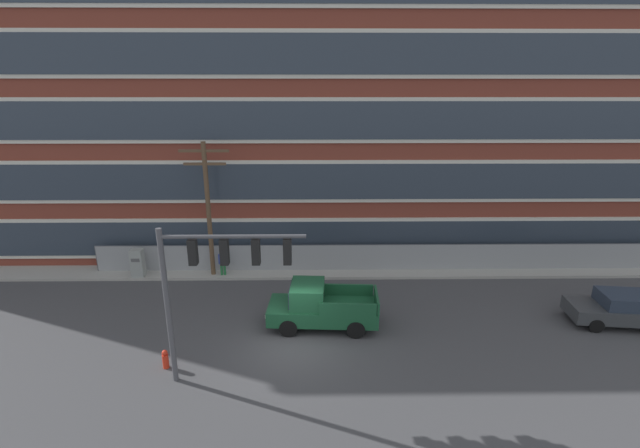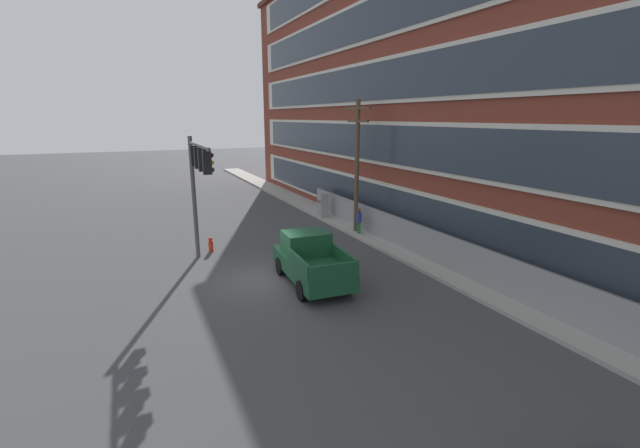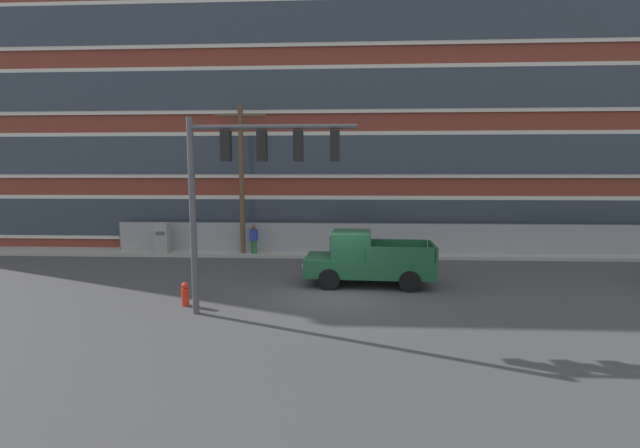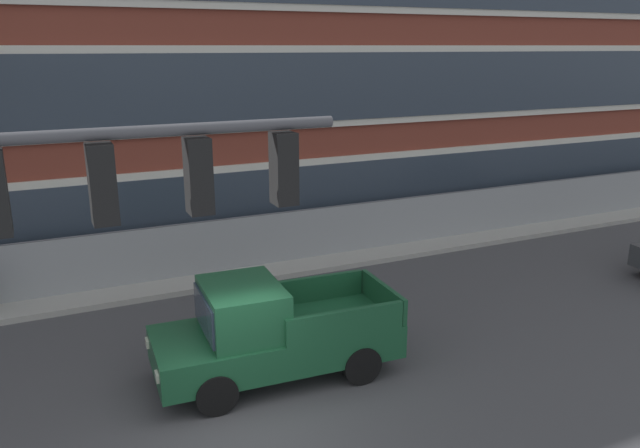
{
  "view_description": "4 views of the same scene",
  "coord_description": "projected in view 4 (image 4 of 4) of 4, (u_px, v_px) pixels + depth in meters",
  "views": [
    {
      "loc": [
        0.89,
        -15.86,
        10.34
      ],
      "look_at": [
        1.16,
        5.13,
        3.83
      ],
      "focal_mm": 24.0,
      "sensor_mm": 36.0,
      "label": 1
    },
    {
      "loc": [
        16.83,
        -5.05,
        6.84
      ],
      "look_at": [
        0.96,
        2.13,
        2.47
      ],
      "focal_mm": 24.0,
      "sensor_mm": 36.0,
      "label": 2
    },
    {
      "loc": [
        0.16,
        -14.86,
        4.28
      ],
      "look_at": [
        -0.86,
        5.31,
        1.95
      ],
      "focal_mm": 24.0,
      "sensor_mm": 36.0,
      "label": 3
    },
    {
      "loc": [
        -2.85,
        -9.28,
        6.59
      ],
      "look_at": [
        3.34,
        4.0,
        2.39
      ],
      "focal_mm": 35.0,
      "sensor_mm": 36.0,
      "label": 4
    }
  ],
  "objects": [
    {
      "name": "ground_plane",
      "position": [
        245.0,
        431.0,
        11.06
      ],
      "size": [
        160.0,
        160.0,
        0.0
      ],
      "primitive_type": "plane",
      "color": "#424244"
    },
    {
      "name": "sidewalk_building_side",
      "position": [
        160.0,
        284.0,
        17.68
      ],
      "size": [
        80.0,
        1.96,
        0.16
      ],
      "primitive_type": "cube",
      "color": "#9E9B93",
      "rests_on": "ground"
    },
    {
      "name": "traffic_signal_mast",
      "position": [
        66.0,
        248.0,
        6.85
      ],
      "size": [
        5.04,
        0.43,
        5.97
      ],
      "color": "#4C4C51",
      "rests_on": "ground"
    },
    {
      "name": "pickup_truck_dark_green",
      "position": [
        271.0,
        333.0,
        12.67
      ],
      "size": [
        5.09,
        2.34,
        2.09
      ],
      "color": "#194C2D",
      "rests_on": "ground"
    },
    {
      "name": "chain_link_fence",
      "position": [
        307.0,
        235.0,
        19.46
      ],
      "size": [
        33.32,
        0.06,
        1.74
      ],
      "color": "gray",
      "rests_on": "ground"
    }
  ]
}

